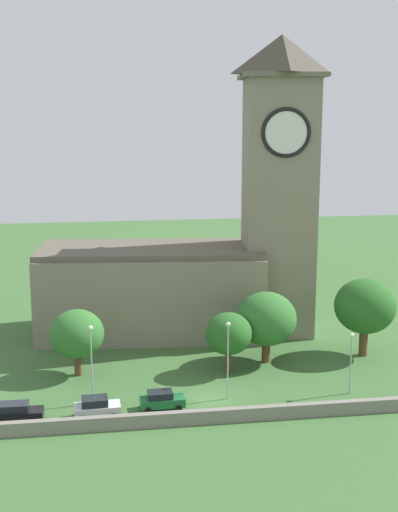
{
  "coord_description": "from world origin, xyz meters",
  "views": [
    {
      "loc": [
        -10.15,
        -60.1,
        26.41
      ],
      "look_at": [
        0.15,
        8.11,
        12.3
      ],
      "focal_mm": 48.03,
      "sensor_mm": 36.0,
      "label": 1
    }
  ],
  "objects_px": {
    "church": "(202,248)",
    "tree_churchyard": "(365,306)",
    "streetlamp_east_mid": "(351,353)",
    "tree_riverside_east": "(77,334)",
    "streetlamp_central": "(228,349)",
    "tree_by_tower": "(229,334)",
    "streetlamp_west_mid": "(91,353)",
    "tree_riverside_west": "(266,319)",
    "car_white": "(97,408)",
    "car_black": "(16,413)",
    "car_green": "(162,400)"
  },
  "relations": [
    {
      "from": "streetlamp_east_mid",
      "to": "tree_by_tower",
      "type": "distance_m",
      "value": 12.85
    },
    {
      "from": "streetlamp_east_mid",
      "to": "tree_riverside_east",
      "type": "height_order",
      "value": "tree_riverside_east"
    },
    {
      "from": "car_green",
      "to": "tree_by_tower",
      "type": "relative_size",
      "value": 0.64
    },
    {
      "from": "car_green",
      "to": "streetlamp_west_mid",
      "type": "relative_size",
      "value": 0.54
    },
    {
      "from": "tree_by_tower",
      "to": "church",
      "type": "bearing_deg",
      "value": 92.21
    },
    {
      "from": "car_green",
      "to": "tree_riverside_west",
      "type": "xyz_separation_m",
      "value": [
        12.47,
        10.61,
        4.0
      ]
    },
    {
      "from": "tree_riverside_east",
      "to": "tree_churchyard",
      "type": "distance_m",
      "value": 31.61
    },
    {
      "from": "car_white",
      "to": "tree_riverside_west",
      "type": "distance_m",
      "value": 22.09
    },
    {
      "from": "tree_by_tower",
      "to": "tree_churchyard",
      "type": "bearing_deg",
      "value": 10.05
    },
    {
      "from": "car_black",
      "to": "streetlamp_west_mid",
      "type": "distance_m",
      "value": 8.42
    },
    {
      "from": "tree_churchyard",
      "to": "car_green",
      "type": "bearing_deg",
      "value": -155.21
    },
    {
      "from": "streetlamp_west_mid",
      "to": "tree_riverside_west",
      "type": "relative_size",
      "value": 0.97
    },
    {
      "from": "church",
      "to": "streetlamp_west_mid",
      "type": "bearing_deg",
      "value": -123.71
    },
    {
      "from": "tree_riverside_west",
      "to": "tree_riverside_east",
      "type": "xyz_separation_m",
      "value": [
        -20.24,
        -0.93,
        -0.4
      ]
    },
    {
      "from": "streetlamp_central",
      "to": "streetlamp_east_mid",
      "type": "height_order",
      "value": "streetlamp_central"
    },
    {
      "from": "church",
      "to": "tree_churchyard",
      "type": "distance_m",
      "value": 20.68
    },
    {
      "from": "streetlamp_east_mid",
      "to": "car_green",
      "type": "bearing_deg",
      "value": -177.28
    },
    {
      "from": "church",
      "to": "tree_riverside_west",
      "type": "relative_size",
      "value": 4.56
    },
    {
      "from": "car_green",
      "to": "tree_churchyard",
      "type": "xyz_separation_m",
      "value": [
        23.79,
        10.99,
        4.84
      ]
    },
    {
      "from": "car_black",
      "to": "car_green",
      "type": "distance_m",
      "value": 12.98
    },
    {
      "from": "streetlamp_central",
      "to": "tree_by_tower",
      "type": "xyz_separation_m",
      "value": [
        1.39,
        6.81,
        -0.81
      ]
    },
    {
      "from": "car_black",
      "to": "tree_riverside_west",
      "type": "distance_m",
      "value": 28.21
    },
    {
      "from": "car_black",
      "to": "tree_by_tower",
      "type": "xyz_separation_m",
      "value": [
        20.75,
        9.14,
        3.3
      ]
    },
    {
      "from": "church",
      "to": "streetlamp_west_mid",
      "type": "relative_size",
      "value": 4.68
    },
    {
      "from": "streetlamp_west_mid",
      "to": "tree_riverside_west",
      "type": "distance_m",
      "value": 20.58
    },
    {
      "from": "tree_riverside_west",
      "to": "tree_churchyard",
      "type": "bearing_deg",
      "value": 1.95
    },
    {
      "from": "car_white",
      "to": "streetlamp_east_mid",
      "type": "distance_m",
      "value": 24.59
    },
    {
      "from": "tree_by_tower",
      "to": "tree_riverside_west",
      "type": "distance_m",
      "value": 5.3
    },
    {
      "from": "tree_by_tower",
      "to": "tree_riverside_west",
      "type": "xyz_separation_m",
      "value": [
        4.66,
        2.45,
        0.65
      ]
    },
    {
      "from": "streetlamp_west_mid",
      "to": "church",
      "type": "bearing_deg",
      "value": 56.29
    },
    {
      "from": "streetlamp_east_mid",
      "to": "tree_by_tower",
      "type": "relative_size",
      "value": 0.95
    },
    {
      "from": "car_white",
      "to": "tree_by_tower",
      "type": "xyz_separation_m",
      "value": [
        13.73,
        9.15,
        3.26
      ]
    },
    {
      "from": "streetlamp_west_mid",
      "to": "tree_riverside_east",
      "type": "xyz_separation_m",
      "value": [
        -1.49,
        7.54,
        -0.56
      ]
    },
    {
      "from": "streetlamp_central",
      "to": "tree_riverside_east",
      "type": "distance_m",
      "value": 16.46
    },
    {
      "from": "streetlamp_east_mid",
      "to": "tree_riverside_west",
      "type": "height_order",
      "value": "tree_riverside_west"
    },
    {
      "from": "car_white",
      "to": "streetlamp_east_mid",
      "type": "height_order",
      "value": "streetlamp_east_mid"
    },
    {
      "from": "streetlamp_east_mid",
      "to": "tree_churchyard",
      "type": "height_order",
      "value": "tree_churchyard"
    },
    {
      "from": "car_white",
      "to": "tree_by_tower",
      "type": "height_order",
      "value": "tree_by_tower"
    },
    {
      "from": "car_white",
      "to": "streetlamp_east_mid",
      "type": "xyz_separation_m",
      "value": [
        24.31,
        1.87,
        3.2
      ]
    },
    {
      "from": "car_green",
      "to": "tree_churchyard",
      "type": "distance_m",
      "value": 26.65
    },
    {
      "from": "tree_riverside_east",
      "to": "tree_churchyard",
      "type": "relative_size",
      "value": 0.79
    },
    {
      "from": "tree_riverside_west",
      "to": "tree_riverside_east",
      "type": "distance_m",
      "value": 20.26
    },
    {
      "from": "car_white",
      "to": "tree_riverside_east",
      "type": "distance_m",
      "value": 11.38
    },
    {
      "from": "car_black",
      "to": "tree_riverside_east",
      "type": "relative_size",
      "value": 0.67
    },
    {
      "from": "car_green",
      "to": "streetlamp_west_mid",
      "type": "xyz_separation_m",
      "value": [
        -6.28,
        2.13,
        4.16
      ]
    },
    {
      "from": "car_white",
      "to": "car_green",
      "type": "bearing_deg",
      "value": 9.53
    },
    {
      "from": "streetlamp_west_mid",
      "to": "streetlamp_central",
      "type": "relative_size",
      "value": 1.0
    },
    {
      "from": "car_black",
      "to": "tree_churchyard",
      "type": "height_order",
      "value": "tree_churchyard"
    },
    {
      "from": "car_white",
      "to": "streetlamp_east_mid",
      "type": "bearing_deg",
      "value": 4.39
    },
    {
      "from": "car_green",
      "to": "tree_riverside_west",
      "type": "height_order",
      "value": "tree_riverside_west"
    }
  ]
}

